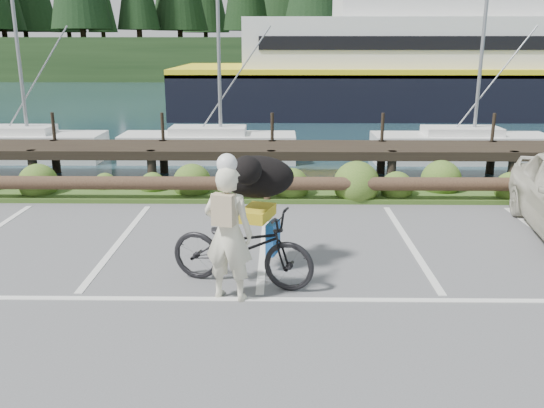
% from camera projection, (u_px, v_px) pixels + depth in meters
% --- Properties ---
extents(ground, '(72.00, 72.00, 0.00)m').
position_uv_depth(ground, '(260.00, 288.00, 8.42)').
color(ground, '#535355').
extents(harbor_backdrop, '(170.00, 160.00, 30.00)m').
position_uv_depth(harbor_backdrop, '(281.00, 66.00, 83.92)').
color(harbor_backdrop, '#172E37').
rests_on(harbor_backdrop, ground).
extents(vegetation_strip, '(34.00, 1.60, 0.10)m').
position_uv_depth(vegetation_strip, '(268.00, 193.00, 13.50)').
color(vegetation_strip, '#3D5B21').
rests_on(vegetation_strip, ground).
extents(log_rail, '(32.00, 0.30, 0.60)m').
position_uv_depth(log_rail, '(267.00, 203.00, 12.84)').
color(log_rail, '#443021').
rests_on(log_rail, ground).
extents(bicycle, '(2.32, 1.36, 1.15)m').
position_uv_depth(bicycle, '(242.00, 247.00, 8.41)').
color(bicycle, black).
rests_on(bicycle, ground).
extents(cyclist, '(0.80, 0.64, 1.90)m').
position_uv_depth(cyclist, '(228.00, 234.00, 7.84)').
color(cyclist, beige).
rests_on(cyclist, ground).
extents(dog, '(0.86, 1.25, 0.65)m').
position_uv_depth(dog, '(257.00, 177.00, 8.81)').
color(dog, black).
rests_on(dog, bicycle).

